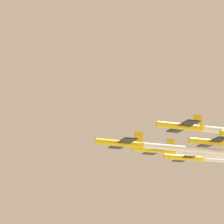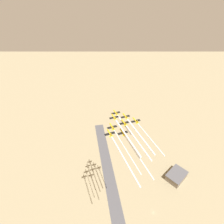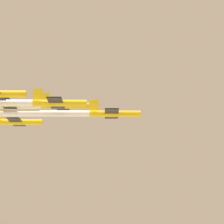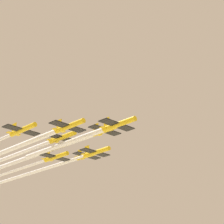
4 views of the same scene
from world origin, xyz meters
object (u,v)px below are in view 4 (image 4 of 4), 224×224
Objects in this scene: jet_2 at (69,126)px; jet_4 at (62,137)px; jet_6 at (87,155)px; jet_3 at (96,152)px; jet_0 at (118,124)px; jet_1 at (106,130)px; jet_7 at (55,157)px; jet_5 at (22,130)px.

jet_2 is 12.20m from jet_4.
jet_3 is at bearing 59.53° from jet_6.
jet_1 is at bearing -120.47° from jet_0.
jet_6 is at bearing -180.00° from jet_7.
jet_1 is 21.10m from jet_7.
jet_0 is 1.00× the size of jet_6.
jet_0 is 24.28m from jet_5.
jet_4 reaches higher than jet_3.
jet_7 is (-19.29, -14.72, -0.57)m from jet_2.
jet_1 is 12.50m from jet_2.
jet_2 is 1.00× the size of jet_3.
jet_0 is 1.00× the size of jet_1.
jet_5 is 21.22m from jet_7.
jet_2 is 1.00× the size of jet_5.
jet_2 reaches higher than jet_3.
jet_5 is at bearing -29.54° from jet_1.
jet_1 is at bearing 59.53° from jet_3.
jet_5 is 1.00× the size of jet_6.
jet_6 is (-28.93, -22.08, 3.23)m from jet_0.
jet_0 is at bearing 59.53° from jet_1.
jet_4 reaches higher than jet_2.
jet_6 reaches higher than jet_1.
jet_6 is at bearing -120.47° from jet_0.
jet_2 is 1.00× the size of jet_6.
jet_4 is 12.27m from jet_7.
jet_3 is 1.00× the size of jet_4.
jet_6 is 1.00× the size of jet_7.
jet_6 is at bearing -139.64° from jet_2.
jet_4 is 1.00× the size of jet_6.
jet_2 is at bearing 59.53° from jet_4.
jet_6 is at bearing -150.46° from jet_4.
jet_6 is (-32.43, 1.93, 2.28)m from jet_5.
jet_3 is at bearing -120.47° from jet_0.
jet_0 is at bearing 120.47° from jet_2.
jet_7 is (-7.90, -19.36, -2.81)m from jet_1.
jet_3 is at bearing -120.47° from jet_1.
jet_1 reaches higher than jet_2.
jet_4 is 21.25m from jet_6.
jet_4 is (-9.64, -7.36, 1.27)m from jet_2.
jet_5 is (22.78, -9.29, 0.34)m from jet_3.
jet_4 is at bearing 180.00° from jet_5.
jet_5 is at bearing 29.54° from jet_7.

